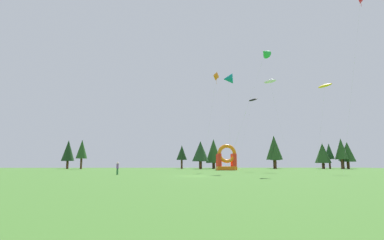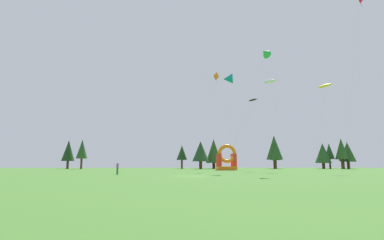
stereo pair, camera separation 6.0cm
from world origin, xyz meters
name	(u,v)px [view 1 (the left image)]	position (x,y,z in m)	size (l,w,h in m)	color
ground_plane	(195,176)	(0.00, 0.00, 0.00)	(120.00, 120.00, 0.00)	#3D6B28
kite_teal_delta	(228,79)	(6.48, 12.31, 16.53)	(2.10, 3.84, 17.48)	#0C7F7A
kite_green_delta	(265,53)	(11.46, 5.88, 18.98)	(6.74, 7.22, 19.82)	green
kite_yellow_parafoil	(325,86)	(22.87, 10.01, 14.80)	(2.93, 2.60, 15.37)	yellow
kite_white_parafoil	(270,81)	(17.10, 22.19, 18.95)	(4.12, 3.60, 19.48)	white
kite_black_parafoil	(253,100)	(13.60, 23.22, 15.09)	(4.78, 3.46, 15.54)	black
kite_orange_diamond	(217,77)	(5.29, 18.95, 18.81)	(3.64, 1.23, 19.53)	orange
person_far_side	(118,167)	(-10.90, 4.64, 1.07)	(0.43, 0.43, 1.80)	#33723F
inflatable_yellow_castle	(226,160)	(8.61, 29.73, 2.19)	(4.48, 3.58, 5.87)	orange
tree_row_0	(68,151)	(-33.26, 44.63, 4.96)	(3.45, 3.45, 7.89)	#4C331E
tree_row_1	(82,149)	(-28.34, 41.12, 5.19)	(2.92, 2.92, 7.75)	#4C331E
tree_row_2	(182,153)	(-1.73, 44.82, 4.40)	(2.96, 2.96, 6.50)	#4C331E
tree_row_3	(200,151)	(3.35, 41.80, 4.70)	(4.51, 4.51, 7.47)	#4C331E
tree_row_4	(214,151)	(7.25, 44.87, 4.91)	(4.51, 4.51, 8.28)	#4C331E
tree_row_5	(275,153)	(24.29, 43.00, 4.38)	(2.72, 2.72, 6.51)	#4C331E
tree_row_6	(274,148)	(24.58, 44.77, 5.87)	(4.61, 4.61, 9.35)	#4C331E
tree_row_7	(323,153)	(37.44, 42.50, 4.28)	(4.31, 4.31, 7.05)	#4C331E
tree_row_8	(329,151)	(39.99, 43.88, 4.81)	(2.67, 2.67, 7.08)	#4C331E
tree_row_9	(341,149)	(41.69, 40.53, 5.35)	(3.46, 3.46, 8.26)	#4C331E
tree_row_10	(347,152)	(43.95, 41.62, 4.62)	(4.15, 4.15, 7.39)	#4C331E
tree_row_11	(343,153)	(44.35, 44.66, 4.33)	(2.55, 2.55, 6.56)	#4C331E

